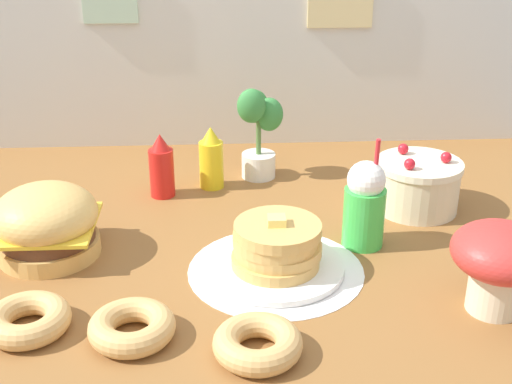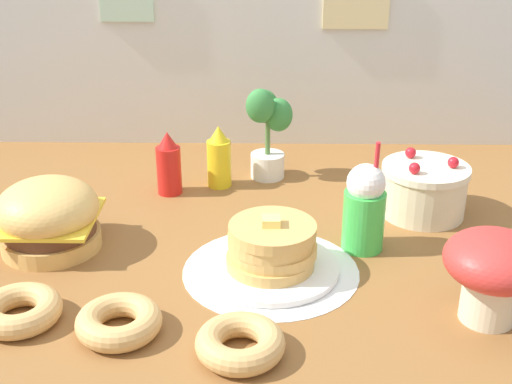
{
  "view_description": "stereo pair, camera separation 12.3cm",
  "coord_description": "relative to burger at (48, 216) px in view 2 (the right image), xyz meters",
  "views": [
    {
      "loc": [
        -0.03,
        -1.61,
        0.95
      ],
      "look_at": [
        0.07,
        0.15,
        0.14
      ],
      "focal_mm": 47.87,
      "sensor_mm": 36.0,
      "label": 1
    },
    {
      "loc": [
        0.1,
        -1.61,
        0.95
      ],
      "look_at": [
        0.07,
        0.15,
        0.14
      ],
      "focal_mm": 47.87,
      "sensor_mm": 36.0,
      "label": 2
    }
  ],
  "objects": [
    {
      "name": "ketchup_bottle",
      "position": [
        0.29,
        0.38,
        0.0
      ],
      "size": [
        0.08,
        0.08,
        0.21
      ],
      "color": "red",
      "rests_on": "ground_plane"
    },
    {
      "name": "layer_cake",
      "position": [
        1.09,
        0.23,
        -0.02
      ],
      "size": [
        0.27,
        0.27,
        0.19
      ],
      "color": "beige",
      "rests_on": "ground_plane"
    },
    {
      "name": "burger",
      "position": [
        0.0,
        0.0,
        0.0
      ],
      "size": [
        0.28,
        0.28,
        0.2
      ],
      "color": "#DBA859",
      "rests_on": "ground_plane"
    },
    {
      "name": "mustard_bottle",
      "position": [
        0.45,
        0.44,
        0.0
      ],
      "size": [
        0.08,
        0.08,
        0.21
      ],
      "color": "yellow",
      "rests_on": "ground_plane"
    },
    {
      "name": "donut_pink_glaze",
      "position": [
        0.03,
        -0.36,
        -0.07
      ],
      "size": [
        0.2,
        0.2,
        0.06
      ],
      "color": "tan",
      "rests_on": "ground_plane"
    },
    {
      "name": "cream_soda_cup",
      "position": [
        0.88,
        0.01,
        0.03
      ],
      "size": [
        0.12,
        0.12,
        0.32
      ],
      "color": "green",
      "rests_on": "ground_plane"
    },
    {
      "name": "potted_plant",
      "position": [
        0.61,
        0.52,
        0.08
      ],
      "size": [
        0.16,
        0.13,
        0.33
      ],
      "color": "white",
      "rests_on": "ground_plane"
    },
    {
      "name": "mushroom_stool",
      "position": [
        1.13,
        -0.33,
        0.04
      ],
      "size": [
        0.24,
        0.24,
        0.22
      ],
      "color": "beige",
      "rests_on": "ground_plane"
    },
    {
      "name": "ground_plane",
      "position": [
        0.51,
        -0.08,
        -0.11
      ],
      "size": [
        2.39,
        1.89,
        0.02
      ],
      "primitive_type": "cube",
      "color": "brown"
    },
    {
      "name": "pancake_stack",
      "position": [
        0.62,
        -0.12,
        -0.03
      ],
      "size": [
        0.36,
        0.36,
        0.16
      ],
      "color": "white",
      "rests_on": "doily_mat"
    },
    {
      "name": "donut_vanilla",
      "position": [
        0.55,
        -0.47,
        -0.07
      ],
      "size": [
        0.2,
        0.2,
        0.06
      ],
      "color": "tan",
      "rests_on": "ground_plane"
    },
    {
      "name": "donut_chocolate",
      "position": [
        0.27,
        -0.4,
        -0.07
      ],
      "size": [
        0.2,
        0.2,
        0.06
      ],
      "color": "tan",
      "rests_on": "ground_plane"
    },
    {
      "name": "doily_mat",
      "position": [
        0.62,
        -0.12,
        -0.1
      ],
      "size": [
        0.47,
        0.47,
        0.0
      ],
      "primitive_type": "cylinder",
      "color": "white",
      "rests_on": "ground_plane"
    },
    {
      "name": "back_wall",
      "position": [
        0.51,
        0.87,
        0.43
      ],
      "size": [
        2.39,
        0.04,
        1.06
      ],
      "color": "beige",
      "rests_on": "ground_plane"
    }
  ]
}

